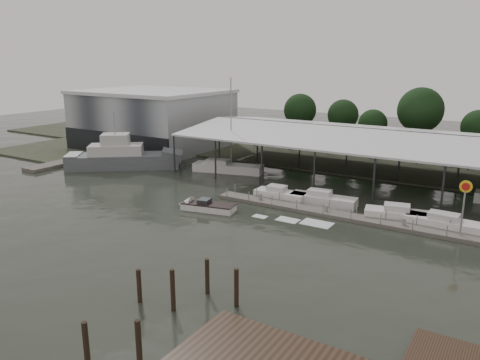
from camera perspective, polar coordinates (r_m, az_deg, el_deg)
The scene contains 17 objects.
ground at distance 49.31m, azimuth -9.43°, elevation -4.60°, with size 200.00×200.00×0.00m, color #262C23.
land_strip_far at distance 84.30m, azimuth 9.69°, elevation 3.50°, with size 140.00×30.00×0.30m.
land_strip_west at distance 97.47m, azimuth -15.60°, elevation 4.66°, with size 20.00×40.00×0.30m.
storage_warehouse at distance 88.27m, azimuth -10.51°, elevation 7.37°, with size 24.50×20.50×10.50m.
covered_boat_shed at distance 65.03m, azimuth 19.09°, elevation 5.03°, with size 58.24×24.00×6.96m.
trawler_dock at distance 79.74m, azimuth -19.13°, elevation 2.37°, with size 3.00×18.00×0.50m.
floating_dock at distance 50.10m, azimuth 11.50°, elevation -4.15°, with size 28.00×2.00×1.40m.
shell_fuel_sign at distance 46.50m, azimuth 25.69°, elevation -2.00°, with size 1.10×0.18×5.55m.
grey_trawler at distance 72.56m, azimuth -13.94°, elevation 2.67°, with size 16.22×14.01×8.84m.
white_sailboat at distance 67.98m, azimuth -1.62°, elevation 1.51°, with size 10.50×5.02×13.73m.
speedboat_underway at distance 51.28m, azimuth -4.42°, elevation -3.22°, with size 17.41×5.26×2.00m.
moored_cruiser_0 at distance 54.85m, azimuth 4.88°, elevation -1.80°, with size 6.08×2.38×1.70m.
moored_cruiser_1 at distance 53.71m, azimuth 10.06°, elevation -2.34°, with size 7.58×2.80×1.70m.
moored_cruiser_2 at distance 50.49m, azimuth 19.00°, elevation -4.03°, with size 7.53×3.68×1.70m.
moored_cruiser_3 at distance 49.38m, azimuth 23.98°, elevation -4.93°, with size 7.97×2.52×1.70m.
mooring_pilings at distance 30.59m, azimuth -8.75°, elevation -14.98°, with size 6.21×10.13×3.54m.
horizon_tree_line at distance 84.10m, azimuth 24.75°, elevation 6.50°, with size 69.19×10.34×11.41m.
Camera 1 is at (31.13, -34.69, 16.08)m, focal length 35.00 mm.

